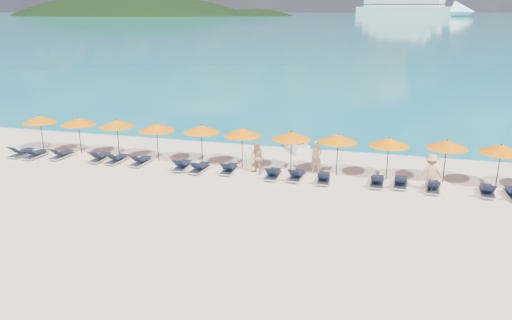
# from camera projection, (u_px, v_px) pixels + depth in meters

# --- Properties ---
(ground) EXTENTS (1400.00, 1400.00, 0.00)m
(ground) POSITION_uv_depth(u_px,v_px,m) (239.00, 204.00, 22.64)
(ground) COLOR beige
(sea) EXTENTS (1600.00, 1300.00, 0.01)m
(sea) POSITION_uv_depth(u_px,v_px,m) (388.00, 15.00, 632.83)
(sea) COLOR #1FA9B2
(sea) RESTS_ON ground
(headland_main) EXTENTS (374.00, 242.00, 126.50)m
(headland_main) POSITION_uv_depth(u_px,v_px,m) (131.00, 48.00, 606.43)
(headland_main) COLOR black
(headland_main) RESTS_ON ground
(headland_small) EXTENTS (162.00, 126.00, 85.50)m
(headland_small) POSITION_uv_depth(u_px,v_px,m) (254.00, 47.00, 587.32)
(headland_small) COLOR black
(headland_small) RESTS_ON ground
(cruise_ship) EXTENTS (126.96, 73.11, 36.24)m
(cruise_ship) POSITION_uv_depth(u_px,v_px,m) (414.00, 7.00, 542.84)
(cruise_ship) COLOR white
(cruise_ship) RESTS_ON ground
(jetski) EXTENTS (1.94, 2.47, 0.84)m
(jetski) POSITION_uv_depth(u_px,v_px,m) (297.00, 145.00, 30.99)
(jetski) COLOR silver
(jetski) RESTS_ON ground
(beachgoer_a) EXTENTS (0.77, 0.72, 1.77)m
(beachgoer_a) POSITION_uv_depth(u_px,v_px,m) (316.00, 157.00, 26.69)
(beachgoer_a) COLOR tan
(beachgoer_a) RESTS_ON ground
(beachgoer_b) EXTENTS (1.00, 0.90, 1.78)m
(beachgoer_b) POSITION_uv_depth(u_px,v_px,m) (257.00, 158.00, 26.46)
(beachgoer_b) COLOR tan
(beachgoer_b) RESTS_ON ground
(beachgoer_c) EXTENTS (1.26, 0.69, 1.86)m
(beachgoer_c) POSITION_uv_depth(u_px,v_px,m) (431.00, 173.00, 24.00)
(beachgoer_c) COLOR tan
(beachgoer_c) RESTS_ON ground
(umbrella_0) EXTENTS (2.10, 2.10, 2.28)m
(umbrella_0) POSITION_uv_depth(u_px,v_px,m) (40.00, 119.00, 30.46)
(umbrella_0) COLOR black
(umbrella_0) RESTS_ON ground
(umbrella_1) EXTENTS (2.10, 2.10, 2.28)m
(umbrella_1) POSITION_uv_depth(u_px,v_px,m) (78.00, 121.00, 29.88)
(umbrella_1) COLOR black
(umbrella_1) RESTS_ON ground
(umbrella_2) EXTENTS (2.10, 2.10, 2.28)m
(umbrella_2) POSITION_uv_depth(u_px,v_px,m) (117.00, 123.00, 29.31)
(umbrella_2) COLOR black
(umbrella_2) RESTS_ON ground
(umbrella_3) EXTENTS (2.10, 2.10, 2.28)m
(umbrella_3) POSITION_uv_depth(u_px,v_px,m) (157.00, 127.00, 28.42)
(umbrella_3) COLOR black
(umbrella_3) RESTS_ON ground
(umbrella_4) EXTENTS (2.10, 2.10, 2.28)m
(umbrella_4) POSITION_uv_depth(u_px,v_px,m) (201.00, 129.00, 28.00)
(umbrella_4) COLOR black
(umbrella_4) RESTS_ON ground
(umbrella_5) EXTENTS (2.10, 2.10, 2.28)m
(umbrella_5) POSITION_uv_depth(u_px,v_px,m) (242.00, 132.00, 27.26)
(umbrella_5) COLOR black
(umbrella_5) RESTS_ON ground
(umbrella_6) EXTENTS (2.10, 2.10, 2.28)m
(umbrella_6) POSITION_uv_depth(u_px,v_px,m) (291.00, 136.00, 26.52)
(umbrella_6) COLOR black
(umbrella_6) RESTS_ON ground
(umbrella_7) EXTENTS (2.10, 2.10, 2.28)m
(umbrella_7) POSITION_uv_depth(u_px,v_px,m) (338.00, 138.00, 25.95)
(umbrella_7) COLOR black
(umbrella_7) RESTS_ON ground
(umbrella_8) EXTENTS (2.10, 2.10, 2.28)m
(umbrella_8) POSITION_uv_depth(u_px,v_px,m) (389.00, 142.00, 25.29)
(umbrella_8) COLOR black
(umbrella_8) RESTS_ON ground
(umbrella_9) EXTENTS (2.10, 2.10, 2.28)m
(umbrella_9) POSITION_uv_depth(u_px,v_px,m) (447.00, 144.00, 24.82)
(umbrella_9) COLOR black
(umbrella_9) RESTS_ON ground
(umbrella_10) EXTENTS (2.10, 2.10, 2.28)m
(umbrella_10) POSITION_uv_depth(u_px,v_px,m) (501.00, 149.00, 24.00)
(umbrella_10) COLOR black
(umbrella_10) RESTS_ON ground
(lounger_0) EXTENTS (0.73, 1.74, 0.66)m
(lounger_0) POSITION_uv_depth(u_px,v_px,m) (21.00, 152.00, 29.84)
(lounger_0) COLOR silver
(lounger_0) RESTS_ON ground
(lounger_1) EXTENTS (0.70, 1.73, 0.66)m
(lounger_1) POSITION_uv_depth(u_px,v_px,m) (36.00, 154.00, 29.55)
(lounger_1) COLOR silver
(lounger_1) RESTS_ON ground
(lounger_2) EXTENTS (0.72, 1.73, 0.66)m
(lounger_2) POSITION_uv_depth(u_px,v_px,m) (62.00, 154.00, 29.46)
(lounger_2) COLOR silver
(lounger_2) RESTS_ON ground
(lounger_3) EXTENTS (0.64, 1.71, 0.66)m
(lounger_3) POSITION_uv_depth(u_px,v_px,m) (100.00, 157.00, 28.90)
(lounger_3) COLOR silver
(lounger_3) RESTS_ON ground
(lounger_4) EXTENTS (0.71, 1.73, 0.66)m
(lounger_4) POSITION_uv_depth(u_px,v_px,m) (117.00, 159.00, 28.59)
(lounger_4) COLOR silver
(lounger_4) RESTS_ON ground
(lounger_5) EXTENTS (0.74, 1.74, 0.66)m
(lounger_5) POSITION_uv_depth(u_px,v_px,m) (141.00, 161.00, 28.21)
(lounger_5) COLOR silver
(lounger_5) RESTS_ON ground
(lounger_6) EXTENTS (0.65, 1.71, 0.66)m
(lounger_6) POSITION_uv_depth(u_px,v_px,m) (182.00, 165.00, 27.41)
(lounger_6) COLOR silver
(lounger_6) RESTS_ON ground
(lounger_7) EXTENTS (0.77, 1.75, 0.66)m
(lounger_7) POSITION_uv_depth(u_px,v_px,m) (199.00, 168.00, 27.01)
(lounger_7) COLOR silver
(lounger_7) RESTS_ON ground
(lounger_8) EXTENTS (0.66, 1.71, 0.66)m
(lounger_8) POSITION_uv_depth(u_px,v_px,m) (229.00, 168.00, 26.86)
(lounger_8) COLOR silver
(lounger_8) RESTS_ON ground
(lounger_9) EXTENTS (0.65, 1.71, 0.66)m
(lounger_9) POSITION_uv_depth(u_px,v_px,m) (273.00, 174.00, 26.02)
(lounger_9) COLOR silver
(lounger_9) RESTS_ON ground
(lounger_10) EXTENTS (0.76, 1.75, 0.66)m
(lounger_10) POSITION_uv_depth(u_px,v_px,m) (297.00, 175.00, 25.81)
(lounger_10) COLOR silver
(lounger_10) RESTS_ON ground
(lounger_11) EXTENTS (0.73, 1.74, 0.66)m
(lounger_11) POSITION_uv_depth(u_px,v_px,m) (324.00, 178.00, 25.37)
(lounger_11) COLOR silver
(lounger_11) RESTS_ON ground
(lounger_12) EXTENTS (0.69, 1.73, 0.66)m
(lounger_12) POSITION_uv_depth(u_px,v_px,m) (377.00, 181.00, 24.88)
(lounger_12) COLOR silver
(lounger_12) RESTS_ON ground
(lounger_13) EXTENTS (0.72, 1.74, 0.66)m
(lounger_13) POSITION_uv_depth(u_px,v_px,m) (400.00, 182.00, 24.75)
(lounger_13) COLOR silver
(lounger_13) RESTS_ON ground
(lounger_14) EXTENTS (0.66, 1.71, 0.66)m
(lounger_14) POSITION_uv_depth(u_px,v_px,m) (433.00, 187.00, 24.13)
(lounger_14) COLOR silver
(lounger_14) RESTS_ON ground
(lounger_15) EXTENTS (0.71, 1.73, 0.66)m
(lounger_15) POSITION_uv_depth(u_px,v_px,m) (487.00, 190.00, 23.63)
(lounger_15) COLOR silver
(lounger_15) RESTS_ON ground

